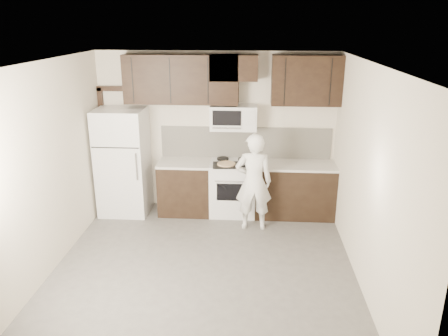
# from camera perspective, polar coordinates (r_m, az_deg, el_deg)

# --- Properties ---
(floor) EXTENTS (4.50, 4.50, 0.00)m
(floor) POSITION_cam_1_polar(r_m,az_deg,el_deg) (5.93, -2.79, -13.54)
(floor) COLOR #514F4C
(floor) RESTS_ON ground
(back_wall) EXTENTS (4.00, 0.00, 4.00)m
(back_wall) POSITION_cam_1_polar(r_m,az_deg,el_deg) (7.47, -0.99, 4.71)
(back_wall) COLOR beige
(back_wall) RESTS_ON ground
(ceiling) EXTENTS (4.50, 4.50, 0.00)m
(ceiling) POSITION_cam_1_polar(r_m,az_deg,el_deg) (5.03, -3.28, 13.44)
(ceiling) COLOR white
(ceiling) RESTS_ON back_wall
(counter_run) EXTENTS (2.95, 0.64, 0.91)m
(counter_run) POSITION_cam_1_polar(r_m,az_deg,el_deg) (7.42, 3.50, -2.67)
(counter_run) COLOR black
(counter_run) RESTS_ON floor
(stove) EXTENTS (0.76, 0.66, 0.94)m
(stove) POSITION_cam_1_polar(r_m,az_deg,el_deg) (7.43, 1.16, -2.59)
(stove) COLOR silver
(stove) RESTS_ON floor
(backsplash) EXTENTS (2.90, 0.02, 0.54)m
(backsplash) POSITION_cam_1_polar(r_m,az_deg,el_deg) (7.48, 2.84, 3.35)
(backsplash) COLOR beige
(backsplash) RESTS_ON counter_run
(upper_cabinets) EXTENTS (3.48, 0.35, 0.78)m
(upper_cabinets) POSITION_cam_1_polar(r_m,az_deg,el_deg) (7.11, 0.55, 11.64)
(upper_cabinets) COLOR black
(upper_cabinets) RESTS_ON back_wall
(microwave) EXTENTS (0.76, 0.42, 0.40)m
(microwave) POSITION_cam_1_polar(r_m,az_deg,el_deg) (7.20, 1.26, 6.61)
(microwave) COLOR silver
(microwave) RESTS_ON upper_cabinets
(refrigerator) EXTENTS (0.80, 0.76, 1.80)m
(refrigerator) POSITION_cam_1_polar(r_m,az_deg,el_deg) (7.54, -13.02, 0.80)
(refrigerator) COLOR silver
(refrigerator) RESTS_ON floor
(door_trim) EXTENTS (0.50, 0.08, 2.12)m
(door_trim) POSITION_cam_1_polar(r_m,az_deg,el_deg) (7.85, -15.14, 3.98)
(door_trim) COLOR black
(door_trim) RESTS_ON floor
(saucepan) EXTENTS (0.25, 0.16, 0.15)m
(saucepan) POSITION_cam_1_polar(r_m,az_deg,el_deg) (7.11, 2.59, 0.76)
(saucepan) COLOR silver
(saucepan) RESTS_ON stove
(baking_tray) EXTENTS (0.46, 0.36, 0.02)m
(baking_tray) POSITION_cam_1_polar(r_m,az_deg,el_deg) (7.11, 0.31, 0.38)
(baking_tray) COLOR black
(baking_tray) RESTS_ON counter_run
(pizza) EXTENTS (0.32, 0.32, 0.02)m
(pizza) POSITION_cam_1_polar(r_m,az_deg,el_deg) (7.10, 0.31, 0.54)
(pizza) COLOR beige
(pizza) RESTS_ON baking_tray
(person) EXTENTS (0.59, 0.40, 1.56)m
(person) POSITION_cam_1_polar(r_m,az_deg,el_deg) (6.79, 3.88, -1.84)
(person) COLOR white
(person) RESTS_ON floor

